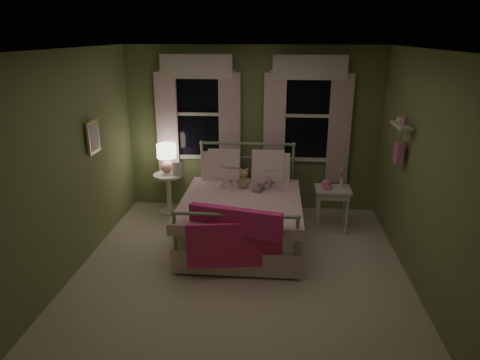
# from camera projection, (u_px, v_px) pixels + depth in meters

# --- Properties ---
(room_shell) EXTENTS (4.20, 4.20, 4.20)m
(room_shell) POSITION_uv_depth(u_px,v_px,m) (241.00, 170.00, 4.80)
(room_shell) COLOR beige
(room_shell) RESTS_ON ground
(bed) EXTENTS (1.58, 2.04, 1.18)m
(bed) POSITION_uv_depth(u_px,v_px,m) (242.00, 214.00, 5.93)
(bed) COLOR white
(bed) RESTS_ON ground
(pink_throw) EXTENTS (1.09, 0.35, 0.71)m
(pink_throw) POSITION_uv_depth(u_px,v_px,m) (235.00, 231.00, 4.88)
(pink_throw) COLOR #F42F8B
(pink_throw) RESTS_ON bed
(child_left) EXTENTS (0.32, 0.28, 0.75)m
(child_left) POSITION_uv_depth(u_px,v_px,m) (225.00, 166.00, 6.16)
(child_left) COLOR #F7D1DD
(child_left) RESTS_ON bed
(child_right) EXTENTS (0.42, 0.38, 0.73)m
(child_right) POSITION_uv_depth(u_px,v_px,m) (264.00, 168.00, 6.12)
(child_right) COLOR #F7D1DD
(child_right) RESTS_ON bed
(book_left) EXTENTS (0.23, 0.17, 0.26)m
(book_left) POSITION_uv_depth(u_px,v_px,m) (223.00, 170.00, 5.92)
(book_left) COLOR beige
(book_left) RESTS_ON child_left
(book_right) EXTENTS (0.21, 0.14, 0.26)m
(book_right) POSITION_uv_depth(u_px,v_px,m) (263.00, 174.00, 5.89)
(book_right) COLOR beige
(book_right) RESTS_ON child_right
(teddy_bear) EXTENTS (0.22, 0.17, 0.30)m
(teddy_bear) POSITION_uv_depth(u_px,v_px,m) (244.00, 180.00, 6.04)
(teddy_bear) COLOR tan
(teddy_bear) RESTS_ON bed
(nightstand_left) EXTENTS (0.46, 0.46, 0.65)m
(nightstand_left) POSITION_uv_depth(u_px,v_px,m) (168.00, 188.00, 6.82)
(nightstand_left) COLOR white
(nightstand_left) RESTS_ON ground
(table_lamp) EXTENTS (0.30, 0.30, 0.47)m
(table_lamp) POSITION_uv_depth(u_px,v_px,m) (167.00, 156.00, 6.65)
(table_lamp) COLOR pink
(table_lamp) RESTS_ON nightstand_left
(book_nightstand) EXTENTS (0.19, 0.24, 0.02)m
(book_nightstand) POSITION_uv_depth(u_px,v_px,m) (173.00, 175.00, 6.66)
(book_nightstand) COLOR beige
(book_nightstand) RESTS_ON nightstand_left
(nightstand_right) EXTENTS (0.50, 0.40, 0.64)m
(nightstand_right) POSITION_uv_depth(u_px,v_px,m) (333.00, 195.00, 6.17)
(nightstand_right) COLOR white
(nightstand_right) RESTS_ON ground
(pink_toy) EXTENTS (0.14, 0.19, 0.14)m
(pink_toy) POSITION_uv_depth(u_px,v_px,m) (326.00, 184.00, 6.12)
(pink_toy) COLOR pink
(pink_toy) RESTS_ON nightstand_right
(bud_vase) EXTENTS (0.06, 0.06, 0.28)m
(bud_vase) POSITION_uv_depth(u_px,v_px,m) (342.00, 178.00, 6.13)
(bud_vase) COLOR white
(bud_vase) RESTS_ON nightstand_right
(window_left) EXTENTS (1.34, 0.13, 1.96)m
(window_left) POSITION_uv_depth(u_px,v_px,m) (198.00, 110.00, 6.68)
(window_left) COLOR black
(window_left) RESTS_ON room_shell
(window_right) EXTENTS (1.34, 0.13, 1.96)m
(window_right) POSITION_uv_depth(u_px,v_px,m) (308.00, 111.00, 6.54)
(window_right) COLOR black
(window_right) RESTS_ON room_shell
(wall_shelf) EXTENTS (0.15, 0.50, 0.60)m
(wall_shelf) POSITION_uv_depth(u_px,v_px,m) (400.00, 139.00, 5.23)
(wall_shelf) COLOR white
(wall_shelf) RESTS_ON room_shell
(framed_picture) EXTENTS (0.03, 0.32, 0.42)m
(framed_picture) POSITION_uv_depth(u_px,v_px,m) (93.00, 137.00, 5.46)
(framed_picture) COLOR beige
(framed_picture) RESTS_ON room_shell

